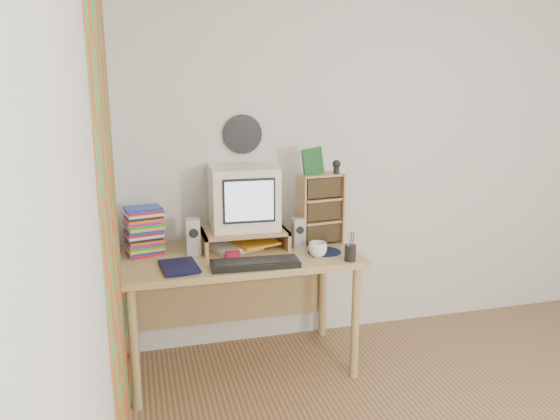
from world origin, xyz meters
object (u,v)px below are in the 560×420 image
cd_rack (320,209)px  desk (238,271)px  diary (161,267)px  dvd_stack (144,231)px  mug (318,249)px  keyboard (255,264)px  crt_monitor (244,198)px

cd_rack → desk: bearing=175.8°
diary → dvd_stack: bearing=97.5°
mug → cd_rack: bearing=68.5°
desk → dvd_stack: bearing=172.5°
dvd_stack → mug: bearing=-29.7°
desk → keyboard: size_ratio=2.83×
keyboard → dvd_stack: 0.71m
dvd_stack → keyboard: bearing=-45.8°
dvd_stack → desk: bearing=-19.9°
crt_monitor → dvd_stack: bearing=-176.3°
dvd_stack → mug: dvd_stack is taller
dvd_stack → diary: (0.07, -0.32, -0.12)m
desk → diary: diary is taller
crt_monitor → cd_rack: bearing=-4.9°
crt_monitor → mug: size_ratio=3.66×
crt_monitor → keyboard: 0.50m
cd_rack → mug: size_ratio=4.09×
mug → desk: bearing=151.9°
desk → diary: bearing=-152.2°
desk → diary: (-0.47, -0.25, 0.16)m
desk → crt_monitor: bearing=53.9°
diary → desk: bearing=22.3°
desk → crt_monitor: size_ratio=3.48×
cd_rack → diary: bearing=-171.8°
keyboard → crt_monitor: bearing=89.8°
keyboard → mug: (0.40, 0.08, 0.03)m
desk → keyboard: 0.35m
crt_monitor → dvd_stack: 0.63m
crt_monitor → mug: 0.56m
desk → keyboard: keyboard is taller
desk → diary: 0.56m
desk → dvd_stack: 0.62m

